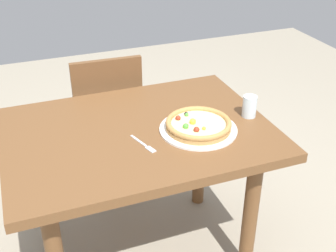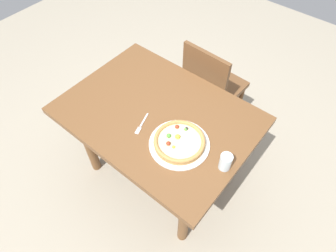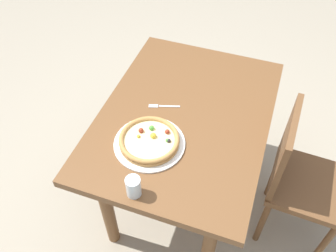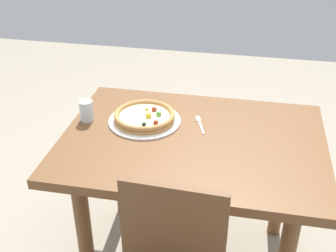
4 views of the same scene
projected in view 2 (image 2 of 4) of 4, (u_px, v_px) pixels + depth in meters
The scene contains 7 objects.
ground_plane at pixel (160, 173), 2.37m from camera, with size 6.00×6.00×0.00m, color #9E937F.
dining_table at pixel (158, 124), 1.87m from camera, with size 1.17×0.85×0.75m.
chair_near at pixel (211, 86), 2.30m from camera, with size 0.42×0.42×0.89m.
plate at pixel (179, 144), 1.64m from camera, with size 0.34×0.34×0.01m, color white.
pizza at pixel (179, 141), 1.62m from camera, with size 0.29×0.29×0.05m.
fork at pixel (141, 125), 1.72m from camera, with size 0.07×0.16×0.00m.
drinking_glass at pixel (225, 162), 1.51m from camera, with size 0.07×0.07×0.10m, color silver.
Camera 2 is at (-0.78, 0.86, 2.11)m, focal length 31.18 mm.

